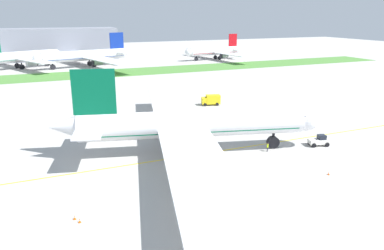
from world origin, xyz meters
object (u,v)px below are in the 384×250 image
(ground_crew_marshaller_front, at_px, (237,214))
(parked_airliner_far_outer, at_px, (215,51))
(service_truck_baggage_loader, at_px, (211,100))
(parked_airliner_far_right, at_px, (86,56))
(pushback_tug, at_px, (319,141))
(ground_crew_wingwalker_port, at_px, (268,146))
(traffic_cone_starboard_wing, at_px, (75,217))
(airliner_foreground, at_px, (189,125))
(traffic_cone_port_wing, at_px, (329,173))
(parked_airliner_far_centre, at_px, (22,57))
(traffic_cone_near_nose, at_px, (80,221))

(ground_crew_marshaller_front, distance_m, parked_airliner_far_outer, 182.73)
(service_truck_baggage_loader, height_order, parked_airliner_far_right, parked_airliner_far_right)
(service_truck_baggage_loader, distance_m, parked_airliner_far_outer, 116.81)
(pushback_tug, bearing_deg, ground_crew_wingwalker_port, 173.89)
(pushback_tug, xyz_separation_m, traffic_cone_starboard_wing, (-49.87, -10.41, -0.74))
(ground_crew_wingwalker_port, height_order, service_truck_baggage_loader, service_truck_baggage_loader)
(airliner_foreground, height_order, pushback_tug, airliner_foreground)
(ground_crew_wingwalker_port, distance_m, service_truck_baggage_loader, 40.80)
(traffic_cone_port_wing, distance_m, parked_airliner_far_centre, 168.12)
(parked_airliner_far_outer, bearing_deg, ground_crew_wingwalker_port, -112.92)
(traffic_cone_starboard_wing, xyz_separation_m, service_truck_baggage_loader, (45.54, 51.78, 1.34))
(parked_airliner_far_right, height_order, parked_airliner_far_outer, parked_airliner_far_right)
(airliner_foreground, distance_m, ground_crew_wingwalker_port, 16.14)
(service_truck_baggage_loader, bearing_deg, parked_airliner_far_centre, 115.06)
(traffic_cone_near_nose, height_order, parked_airliner_far_centre, parked_airliner_far_centre)
(ground_crew_wingwalker_port, bearing_deg, pushback_tug, -6.11)
(airliner_foreground, distance_m, traffic_cone_port_wing, 26.54)
(pushback_tug, distance_m, ground_crew_wingwalker_port, 11.78)
(traffic_cone_near_nose, bearing_deg, ground_crew_marshaller_front, -22.32)
(traffic_cone_port_wing, height_order, parked_airliner_far_right, parked_airliner_far_right)
(parked_airliner_far_outer, bearing_deg, ground_crew_marshaller_front, -115.81)
(pushback_tug, bearing_deg, ground_crew_marshaller_front, -147.63)
(ground_crew_wingwalker_port, relative_size, service_truck_baggage_loader, 0.29)
(ground_crew_marshaller_front, bearing_deg, pushback_tug, 32.37)
(airliner_foreground, height_order, parked_airliner_far_centre, parked_airliner_far_centre)
(traffic_cone_port_wing, bearing_deg, pushback_tug, 54.86)
(service_truck_baggage_loader, bearing_deg, ground_crew_wingwalker_port, -100.43)
(pushback_tug, distance_m, parked_airliner_far_right, 145.29)
(airliner_foreground, bearing_deg, traffic_cone_near_nose, -141.66)
(pushback_tug, bearing_deg, parked_airliner_far_centre, 110.15)
(airliner_foreground, bearing_deg, ground_crew_wingwalker_port, -21.42)
(pushback_tug, distance_m, traffic_cone_near_nose, 50.70)
(airliner_foreground, relative_size, traffic_cone_near_nose, 141.84)
(traffic_cone_port_wing, relative_size, service_truck_baggage_loader, 0.10)
(traffic_cone_near_nose, bearing_deg, ground_crew_wingwalker_port, 18.70)
(airliner_foreground, distance_m, traffic_cone_starboard_wing, 29.88)
(traffic_cone_starboard_wing, distance_m, parked_airliner_far_outer, 184.48)
(pushback_tug, bearing_deg, airliner_foreground, 165.19)
(pushback_tug, distance_m, traffic_cone_port_wing, 15.24)
(pushback_tug, relative_size, traffic_cone_starboard_wing, 10.28)
(pushback_tug, bearing_deg, traffic_cone_starboard_wing, -168.21)
(ground_crew_wingwalker_port, height_order, parked_airliner_far_centre, parked_airliner_far_centre)
(airliner_foreground, relative_size, parked_airliner_far_right, 0.99)
(ground_crew_marshaller_front, relative_size, parked_airliner_far_centre, 0.03)
(ground_crew_wingwalker_port, bearing_deg, traffic_cone_port_wing, -77.82)
(ground_crew_marshaller_front, height_order, traffic_cone_starboard_wing, ground_crew_marshaller_front)
(traffic_cone_near_nose, distance_m, service_truck_baggage_loader, 69.47)
(parked_airliner_far_right, bearing_deg, traffic_cone_port_wing, -84.08)
(ground_crew_wingwalker_port, distance_m, traffic_cone_near_nose, 39.76)
(parked_airliner_far_centre, height_order, parked_airliner_far_outer, parked_airliner_far_centre)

